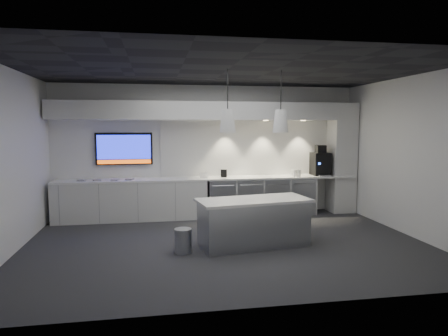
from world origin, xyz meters
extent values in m
plane|color=#2F2F31|center=(0.00, 0.00, 0.00)|extent=(7.00, 7.00, 0.00)
plane|color=black|center=(0.00, 0.00, 3.00)|extent=(7.00, 7.00, 0.00)
plane|color=white|center=(0.00, 2.50, 1.50)|extent=(7.00, 0.00, 7.00)
plane|color=white|center=(0.00, -2.50, 1.50)|extent=(7.00, 0.00, 7.00)
plane|color=white|center=(-3.50, 0.00, 1.50)|extent=(0.00, 7.00, 7.00)
plane|color=white|center=(3.50, 0.00, 1.50)|extent=(0.00, 7.00, 7.00)
cube|color=white|center=(0.00, 2.17, 0.88)|extent=(6.80, 0.65, 0.04)
cube|color=silver|center=(-1.75, 2.17, 0.43)|extent=(3.30, 0.63, 0.86)
cube|color=#9B9EA3|center=(0.25, 2.17, 0.42)|extent=(0.60, 0.61, 0.85)
cube|color=#9B9EA3|center=(0.88, 2.17, 0.42)|extent=(0.60, 0.61, 0.85)
cube|color=#9B9EA3|center=(1.51, 2.17, 0.42)|extent=(0.60, 0.61, 0.85)
cube|color=#9B9EA3|center=(2.14, 2.17, 0.42)|extent=(0.60, 0.61, 0.85)
cube|color=silver|center=(1.20, 2.48, 1.55)|extent=(4.60, 0.03, 1.30)
cube|color=silver|center=(0.00, 2.20, 2.40)|extent=(6.90, 0.60, 0.40)
cube|color=silver|center=(3.20, 2.20, 1.30)|extent=(0.55, 0.55, 2.60)
cube|color=black|center=(-1.90, 2.45, 1.56)|extent=(1.25, 0.06, 0.72)
cube|color=#141FC2|center=(-1.90, 2.42, 1.60)|extent=(1.17, 0.00, 0.54)
cube|color=#E7540D|center=(-1.90, 2.42, 1.27)|extent=(1.17, 0.00, 0.09)
cube|color=#9B9EA3|center=(0.44, -0.16, 0.39)|extent=(1.93, 1.01, 0.77)
cube|color=white|center=(0.44, -0.16, 0.79)|extent=(2.03, 1.11, 0.05)
cylinder|color=#9B9EA3|center=(-0.79, -0.35, 0.20)|extent=(0.36, 0.36, 0.40)
cube|color=black|center=(2.66, 2.20, 1.17)|extent=(0.40, 0.45, 0.54)
cube|color=black|center=(2.66, 2.20, 1.52)|extent=(0.22, 0.22, 0.18)
cube|color=#9B9EA3|center=(2.66, 1.97, 0.92)|extent=(0.30, 0.21, 0.03)
cube|color=black|center=(0.32, 2.16, 0.99)|extent=(0.14, 0.05, 0.18)
cube|color=white|center=(-0.15, 2.08, 0.97)|extent=(0.18, 0.03, 0.14)
cube|color=gray|center=(-2.78, 2.12, 0.91)|extent=(0.18, 0.18, 0.02)
cube|color=gray|center=(-2.46, 2.10, 0.91)|extent=(0.20, 0.20, 0.02)
cube|color=gray|center=(-2.08, 2.09, 0.91)|extent=(0.19, 0.19, 0.02)
cube|color=gray|center=(-1.77, 2.08, 0.91)|extent=(0.20, 0.20, 0.02)
cone|color=silver|center=(-0.02, -0.16, 2.15)|extent=(0.27, 0.27, 0.39)
cylinder|color=black|center=(-0.02, -0.16, 2.70)|extent=(0.02, 0.02, 0.70)
cone|color=silver|center=(0.90, -0.16, 2.15)|extent=(0.27, 0.27, 0.39)
cylinder|color=black|center=(0.90, -0.16, 2.70)|extent=(0.02, 0.02, 0.70)
camera|label=1|loc=(-1.21, -6.73, 2.06)|focal=32.00mm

